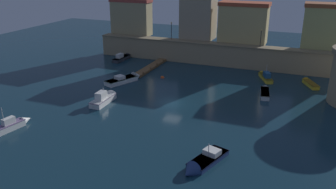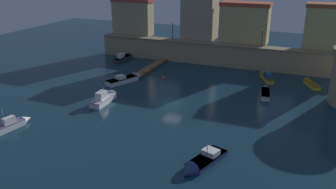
{
  "view_description": "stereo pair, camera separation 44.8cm",
  "coord_description": "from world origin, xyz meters",
  "px_view_note": "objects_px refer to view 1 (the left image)",
  "views": [
    {
      "loc": [
        17.11,
        -44.33,
        19.07
      ],
      "look_at": [
        0.0,
        -1.59,
        1.87
      ],
      "focal_mm": 37.98,
      "sensor_mm": 36.0,
      "label": 1
    },
    {
      "loc": [
        17.52,
        -44.16,
        19.07
      ],
      "look_at": [
        0.0,
        -1.59,
        1.87
      ],
      "focal_mm": 37.98,
      "sensor_mm": 36.0,
      "label": 2
    }
  ],
  "objects_px": {
    "moored_boat_1": "(265,76)",
    "mooring_buoy_0": "(162,78)",
    "moored_boat_0": "(11,125)",
    "quay_lamp_1": "(261,35)",
    "moored_boat_2": "(265,92)",
    "moored_boat_6": "(309,83)",
    "moored_boat_3": "(126,79)",
    "moored_boat_7": "(202,163)",
    "quay_lamp_0": "(171,28)",
    "moored_boat_5": "(123,57)",
    "moored_boat_4": "(106,98)"
  },
  "relations": [
    {
      "from": "moored_boat_1",
      "to": "mooring_buoy_0",
      "type": "height_order",
      "value": "moored_boat_1"
    },
    {
      "from": "moored_boat_0",
      "to": "quay_lamp_1",
      "type": "bearing_deg",
      "value": -23.2
    },
    {
      "from": "moored_boat_2",
      "to": "moored_boat_6",
      "type": "bearing_deg",
      "value": -48.7
    },
    {
      "from": "moored_boat_1",
      "to": "moored_boat_3",
      "type": "xyz_separation_m",
      "value": [
        -21.69,
        -10.31,
        -0.05
      ]
    },
    {
      "from": "moored_boat_7",
      "to": "quay_lamp_0",
      "type": "bearing_deg",
      "value": -136.54
    },
    {
      "from": "moored_boat_0",
      "to": "moored_boat_7",
      "type": "xyz_separation_m",
      "value": [
        23.88,
        0.52,
        -0.19
      ]
    },
    {
      "from": "moored_boat_1",
      "to": "moored_boat_7",
      "type": "relative_size",
      "value": 0.94
    },
    {
      "from": "moored_boat_5",
      "to": "moored_boat_7",
      "type": "height_order",
      "value": "moored_boat_7"
    },
    {
      "from": "moored_boat_2",
      "to": "moored_boat_3",
      "type": "height_order",
      "value": "moored_boat_3"
    },
    {
      "from": "moored_boat_0",
      "to": "moored_boat_1",
      "type": "height_order",
      "value": "moored_boat_0"
    },
    {
      "from": "moored_boat_2",
      "to": "moored_boat_5",
      "type": "xyz_separation_m",
      "value": [
        -30.17,
        10.17,
        0.1
      ]
    },
    {
      "from": "mooring_buoy_0",
      "to": "quay_lamp_1",
      "type": "bearing_deg",
      "value": 39.08
    },
    {
      "from": "moored_boat_1",
      "to": "moored_boat_3",
      "type": "height_order",
      "value": "moored_boat_1"
    },
    {
      "from": "moored_boat_6",
      "to": "moored_boat_7",
      "type": "distance_m",
      "value": 32.11
    },
    {
      "from": "moored_boat_3",
      "to": "moored_boat_5",
      "type": "height_order",
      "value": "moored_boat_5"
    },
    {
      "from": "quay_lamp_0",
      "to": "moored_boat_5",
      "type": "distance_m",
      "value": 11.76
    },
    {
      "from": "quay_lamp_1",
      "to": "moored_boat_6",
      "type": "height_order",
      "value": "quay_lamp_1"
    },
    {
      "from": "quay_lamp_1",
      "to": "moored_boat_1",
      "type": "height_order",
      "value": "quay_lamp_1"
    },
    {
      "from": "moored_boat_4",
      "to": "moored_boat_5",
      "type": "relative_size",
      "value": 0.97
    },
    {
      "from": "moored_boat_2",
      "to": "quay_lamp_0",
      "type": "bearing_deg",
      "value": 48.67
    },
    {
      "from": "moored_boat_4",
      "to": "moored_boat_6",
      "type": "xyz_separation_m",
      "value": [
        27.29,
        19.05,
        -0.23
      ]
    },
    {
      "from": "moored_boat_5",
      "to": "moored_boat_6",
      "type": "bearing_deg",
      "value": -92.76
    },
    {
      "from": "moored_boat_2",
      "to": "moored_boat_7",
      "type": "bearing_deg",
      "value": 164.45
    },
    {
      "from": "moored_boat_3",
      "to": "moored_boat_7",
      "type": "bearing_deg",
      "value": -113.93
    },
    {
      "from": "moored_boat_2",
      "to": "moored_boat_0",
      "type": "bearing_deg",
      "value": 123.58
    },
    {
      "from": "moored_boat_6",
      "to": "moored_boat_0",
      "type": "bearing_deg",
      "value": 108.69
    },
    {
      "from": "moored_boat_1",
      "to": "moored_boat_5",
      "type": "relative_size",
      "value": 0.97
    },
    {
      "from": "mooring_buoy_0",
      "to": "moored_boat_3",
      "type": "bearing_deg",
      "value": -140.74
    },
    {
      "from": "quay_lamp_0",
      "to": "moored_boat_2",
      "type": "height_order",
      "value": "quay_lamp_0"
    },
    {
      "from": "quay_lamp_1",
      "to": "mooring_buoy_0",
      "type": "height_order",
      "value": "quay_lamp_1"
    },
    {
      "from": "quay_lamp_0",
      "to": "moored_boat_4",
      "type": "distance_m",
      "value": 26.08
    },
    {
      "from": "moored_boat_0",
      "to": "moored_boat_5",
      "type": "bearing_deg",
      "value": 14.68
    },
    {
      "from": "moored_boat_1",
      "to": "moored_boat_3",
      "type": "distance_m",
      "value": 24.02
    },
    {
      "from": "moored_boat_7",
      "to": "mooring_buoy_0",
      "type": "height_order",
      "value": "moored_boat_7"
    },
    {
      "from": "quay_lamp_0",
      "to": "quay_lamp_1",
      "type": "xyz_separation_m",
      "value": [
        17.74,
        0.0,
        -0.13
      ]
    },
    {
      "from": "moored_boat_4",
      "to": "moored_boat_5",
      "type": "distance_m",
      "value": 23.78
    },
    {
      "from": "moored_boat_5",
      "to": "moored_boat_7",
      "type": "relative_size",
      "value": 0.97
    },
    {
      "from": "quay_lamp_0",
      "to": "moored_boat_1",
      "type": "relative_size",
      "value": 0.56
    },
    {
      "from": "moored_boat_2",
      "to": "moored_boat_3",
      "type": "xyz_separation_m",
      "value": [
        -22.74,
        -2.48,
        0.07
      ]
    },
    {
      "from": "quay_lamp_1",
      "to": "moored_boat_5",
      "type": "xyz_separation_m",
      "value": [
        -27.15,
        -3.39,
        -6.03
      ]
    },
    {
      "from": "moored_boat_6",
      "to": "moored_boat_5",
      "type": "bearing_deg",
      "value": 60.72
    },
    {
      "from": "moored_boat_5",
      "to": "moored_boat_7",
      "type": "xyz_separation_m",
      "value": [
        27.12,
        -33.68,
        -0.14
      ]
    },
    {
      "from": "moored_boat_0",
      "to": "moored_boat_2",
      "type": "bearing_deg",
      "value": -38.99
    },
    {
      "from": "moored_boat_6",
      "to": "moored_boat_4",
      "type": "bearing_deg",
      "value": 100.24
    },
    {
      "from": "quay_lamp_0",
      "to": "quay_lamp_1",
      "type": "height_order",
      "value": "quay_lamp_0"
    },
    {
      "from": "moored_boat_1",
      "to": "moored_boat_6",
      "type": "relative_size",
      "value": 1.19
    },
    {
      "from": "quay_lamp_1",
      "to": "moored_boat_5",
      "type": "distance_m",
      "value": 28.02
    },
    {
      "from": "moored_boat_4",
      "to": "moored_boat_0",
      "type": "bearing_deg",
      "value": 153.16
    },
    {
      "from": "moored_boat_1",
      "to": "moored_boat_6",
      "type": "xyz_separation_m",
      "value": [
        7.23,
        -0.58,
        -0.16
      ]
    },
    {
      "from": "moored_boat_2",
      "to": "moored_boat_7",
      "type": "xyz_separation_m",
      "value": [
        -3.04,
        -23.51,
        -0.05
      ]
    }
  ]
}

